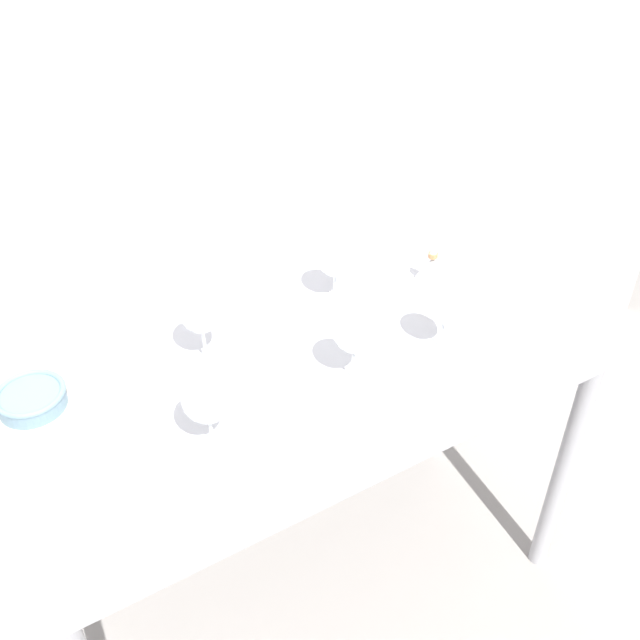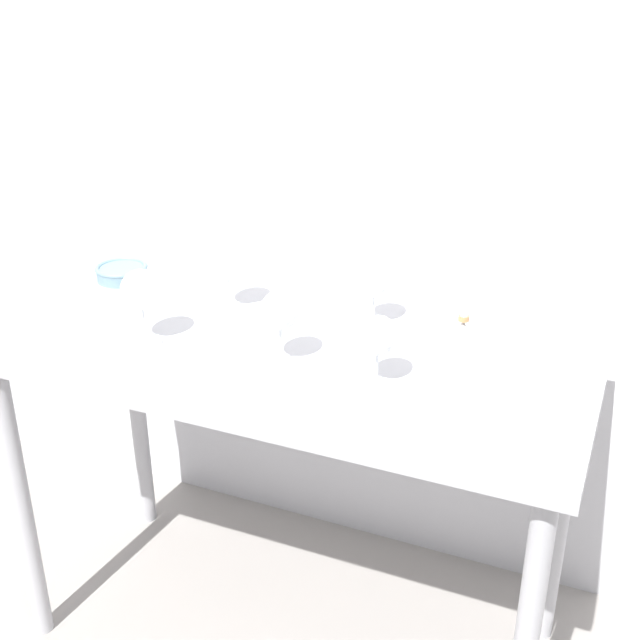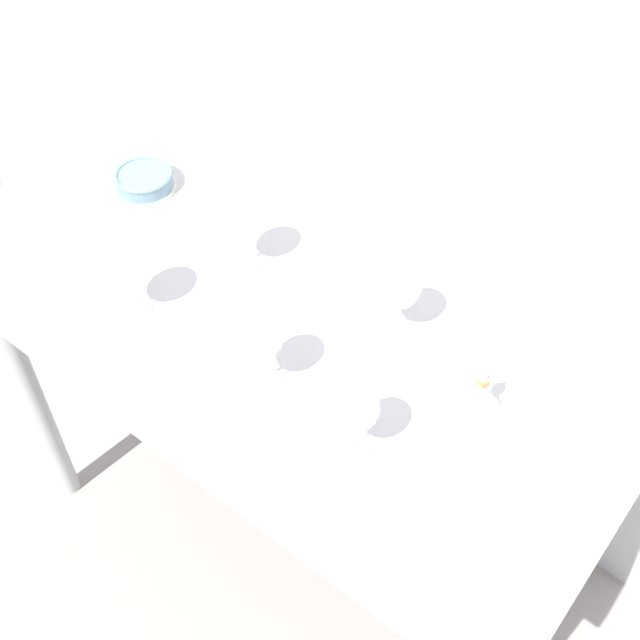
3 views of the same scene
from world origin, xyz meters
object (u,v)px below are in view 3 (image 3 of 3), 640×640
(wine_glass_far_left, at_px, (240,219))
(wine_glass_near_center, at_px, (261,339))
(wine_glass_near_left, at_px, (123,265))
(wine_glass_far_right, at_px, (399,289))
(tasting_bowl, at_px, (144,180))
(decanter_funnel, at_px, (479,396))
(wine_glass_near_right, at_px, (356,410))
(tasting_sheet_upper, at_px, (212,331))

(wine_glass_far_left, distance_m, wine_glass_near_center, 0.32)
(wine_glass_near_left, distance_m, wine_glass_far_right, 0.54)
(wine_glass_far_right, relative_size, wine_glass_near_center, 0.94)
(tasting_bowl, xyz_separation_m, decanter_funnel, (0.95, -0.07, 0.02))
(wine_glass_near_right, xyz_separation_m, wine_glass_far_left, (-0.46, 0.22, 0.02))
(wine_glass_far_left, bearing_deg, wine_glass_near_right, -25.73)
(wine_glass_near_right, xyz_separation_m, wine_glass_far_right, (-0.10, 0.28, 0.00))
(wine_glass_far_left, relative_size, wine_glass_near_center, 1.06)
(wine_glass_near_left, relative_size, wine_glass_far_left, 0.98)
(tasting_sheet_upper, relative_size, decanter_funnel, 1.90)
(wine_glass_far_left, bearing_deg, wine_glass_far_right, 8.35)
(decanter_funnel, bearing_deg, wine_glass_near_left, -162.43)
(tasting_bowl, bearing_deg, wine_glass_far_left, -7.90)
(wine_glass_near_left, height_order, tasting_bowl, wine_glass_near_left)
(wine_glass_far_left, height_order, decanter_funnel, wine_glass_far_left)
(decanter_funnel, bearing_deg, wine_glass_far_right, 162.82)
(wine_glass_near_right, relative_size, tasting_bowl, 1.07)
(tasting_sheet_upper, bearing_deg, wine_glass_far_right, 41.17)
(tasting_sheet_upper, distance_m, tasting_bowl, 0.49)
(wine_glass_near_left, height_order, tasting_sheet_upper, wine_glass_near_left)
(tasting_bowl, bearing_deg, wine_glass_near_left, -47.20)
(wine_glass_near_center, bearing_deg, tasting_bowl, 156.38)
(wine_glass_near_center, relative_size, tasting_bowl, 1.15)
(wine_glass_near_center, bearing_deg, tasting_sheet_upper, 169.71)
(wine_glass_near_right, height_order, wine_glass_near_left, wine_glass_near_left)
(wine_glass_far_left, bearing_deg, decanter_funnel, -1.87)
(wine_glass_near_right, distance_m, wine_glass_far_right, 0.30)
(wine_glass_far_right, xyz_separation_m, tasting_bowl, (-0.71, -0.00, -0.09))
(wine_glass_far_left, height_order, wine_glass_far_right, wine_glass_far_left)
(wine_glass_near_right, bearing_deg, wine_glass_near_left, -178.71)
(tasting_sheet_upper, bearing_deg, tasting_bowl, 153.39)
(wine_glass_far_right, height_order, wine_glass_near_center, wine_glass_near_center)
(wine_glass_near_right, distance_m, tasting_sheet_upper, 0.40)
(decanter_funnel, bearing_deg, wine_glass_near_center, -151.45)
(wine_glass_far_right, relative_size, tasting_bowl, 1.08)
(wine_glass_near_left, relative_size, tasting_bowl, 1.19)
(tasting_bowl, bearing_deg, wine_glass_far_right, 0.28)
(wine_glass_near_right, bearing_deg, tasting_bowl, 161.58)
(wine_glass_near_right, relative_size, tasting_sheet_upper, 0.66)
(wine_glass_near_right, distance_m, decanter_funnel, 0.25)
(wine_glass_near_right, xyz_separation_m, tasting_bowl, (-0.82, 0.27, -0.09))
(wine_glass_near_left, relative_size, wine_glass_far_right, 1.10)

